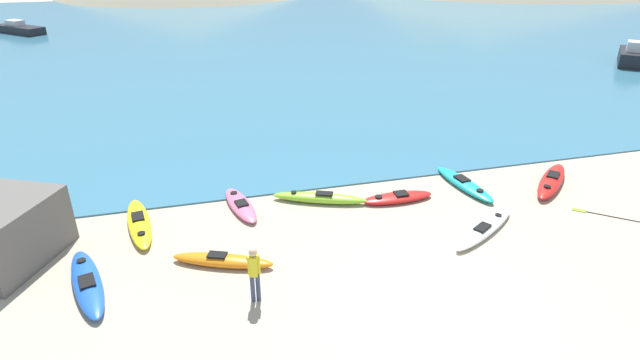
{
  "coord_description": "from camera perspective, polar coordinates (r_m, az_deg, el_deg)",
  "views": [
    {
      "loc": [
        -5.49,
        -9.01,
        8.6
      ],
      "look_at": [
        -1.23,
        7.09,
        0.5
      ],
      "focal_mm": 28.0,
      "sensor_mm": 36.0,
      "label": 1
    }
  ],
  "objects": [
    {
      "name": "kayak_on_sand_3",
      "position": [
        17.52,
        -19.98,
        -4.63
      ],
      "size": [
        1.21,
        3.5,
        0.34
      ],
      "color": "yellow",
      "rests_on": "ground_plane"
    },
    {
      "name": "kayak_on_sand_0",
      "position": [
        21.16,
        24.94,
        -0.07
      ],
      "size": [
        3.16,
        2.97,
        0.4
      ],
      "color": "red",
      "rests_on": "ground_plane"
    },
    {
      "name": "bay_water",
      "position": [
        52.32,
        -8.95,
        16.22
      ],
      "size": [
        160.0,
        70.0,
        0.06
      ],
      "primitive_type": "cube",
      "color": "teal",
      "rests_on": "ground_plane"
    },
    {
      "name": "loose_paddle",
      "position": [
        19.82,
        30.8,
        -3.7
      ],
      "size": [
        2.24,
        1.94,
        0.03
      ],
      "color": "black",
      "rests_on": "ground_plane"
    },
    {
      "name": "moored_boat_1",
      "position": [
        44.74,
        32.05,
        11.91
      ],
      "size": [
        4.07,
        4.2,
        1.75
      ],
      "color": "black",
      "rests_on": "bay_water"
    },
    {
      "name": "kayak_on_sand_1",
      "position": [
        17.96,
        -0.05,
        -2.05
      ],
      "size": [
        3.38,
        1.85,
        0.39
      ],
      "color": "#8CCC2D",
      "rests_on": "ground_plane"
    },
    {
      "name": "person_near_foreground",
      "position": [
        13.06,
        -7.52,
        -10.3
      ],
      "size": [
        0.33,
        0.27,
        1.62
      ],
      "color": "#384260",
      "rests_on": "ground_plane"
    },
    {
      "name": "kayak_on_sand_2",
      "position": [
        15.22,
        -25.07,
        -10.58
      ],
      "size": [
        1.62,
        3.52,
        0.36
      ],
      "color": "blue",
      "rests_on": "ground_plane"
    },
    {
      "name": "moored_boat_0",
      "position": [
        59.59,
        -31.12,
        14.58
      ],
      "size": [
        5.35,
        5.27,
        1.23
      ],
      "color": "black",
      "rests_on": "bay_water"
    },
    {
      "name": "kayak_on_sand_6",
      "position": [
        17.8,
        -9.07,
        -2.82
      ],
      "size": [
        1.24,
        2.85,
        0.3
      ],
      "color": "#E5668C",
      "rests_on": "ground_plane"
    },
    {
      "name": "kayak_on_sand_7",
      "position": [
        14.95,
        -11.07,
        -8.99
      ],
      "size": [
        3.01,
        1.71,
        0.36
      ],
      "color": "orange",
      "rests_on": "ground_plane"
    },
    {
      "name": "ground_plane",
      "position": [
        13.61,
        13.14,
        -14.08
      ],
      "size": [
        400.0,
        400.0,
        0.0
      ],
      "primitive_type": "plane",
      "color": "tan"
    },
    {
      "name": "kayak_on_sand_4",
      "position": [
        17.04,
        18.27,
        -5.33
      ],
      "size": [
        3.26,
        2.32,
        0.3
      ],
      "color": "white",
      "rests_on": "ground_plane"
    },
    {
      "name": "kayak_on_sand_8",
      "position": [
        18.28,
        8.84,
        -1.98
      ],
      "size": [
        2.66,
        0.77,
        0.31
      ],
      "color": "red",
      "rests_on": "ground_plane"
    },
    {
      "name": "kayak_on_sand_5",
      "position": [
        19.83,
        16.14,
        -0.41
      ],
      "size": [
        1.16,
        3.36,
        0.32
      ],
      "color": "teal",
      "rests_on": "ground_plane"
    }
  ]
}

